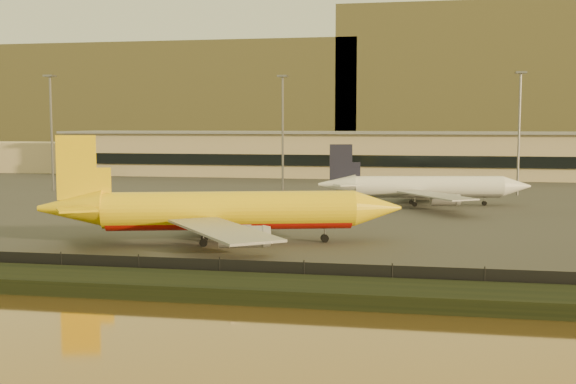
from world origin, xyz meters
The scene contains 11 objects.
ground centered at (0.00, 0.00, 0.00)m, with size 900.00×900.00×0.00m, color black.
embankment centered at (0.00, -17.00, 0.70)m, with size 320.00×7.00×1.40m, color black.
tarmac centered at (0.00, 95.00, 0.10)m, with size 320.00×220.00×0.20m, color #2D2D2D.
perimeter_fence centered at (0.00, -13.00, 1.30)m, with size 300.00×0.05×2.20m, color black.
terminal_building centered at (-14.52, 125.55, 6.25)m, with size 202.00×25.00×12.60m.
apron_light_masts centered at (15.00, 75.00, 15.70)m, with size 152.20×12.20×25.40m.
distant_hills centered at (-20.74, 340.00, 31.39)m, with size 470.00×160.00×70.00m.
dhl_cargo_jet centered at (-3.59, 8.36, 4.20)m, with size 44.31×42.47×13.41m.
white_narrowbody_jet centered at (21.00, 55.22, 3.51)m, with size 38.51×37.09×11.10m.
gse_vehicle_yellow centered at (0.47, 29.69, 1.14)m, with size 4.19×1.89×1.89m, color yellow.
gse_vehicle_white centered at (-11.18, 31.29, 1.21)m, with size 4.48×2.02×2.02m, color white.
Camera 1 is at (20.45, -77.07, 15.03)m, focal length 45.00 mm.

